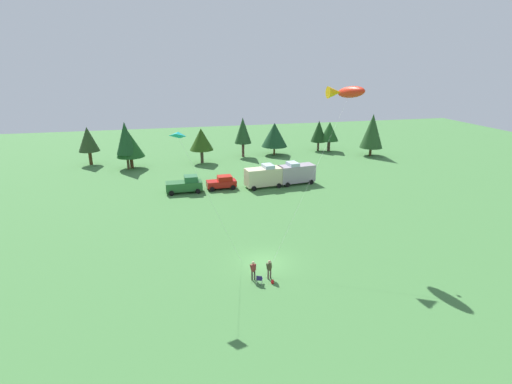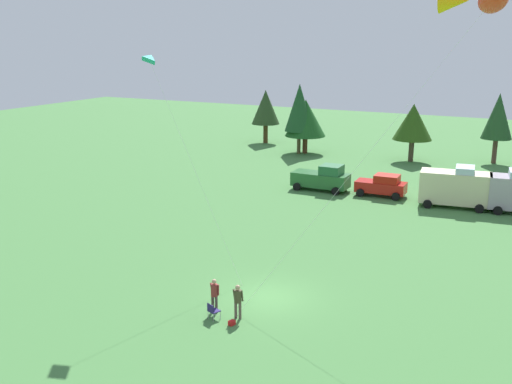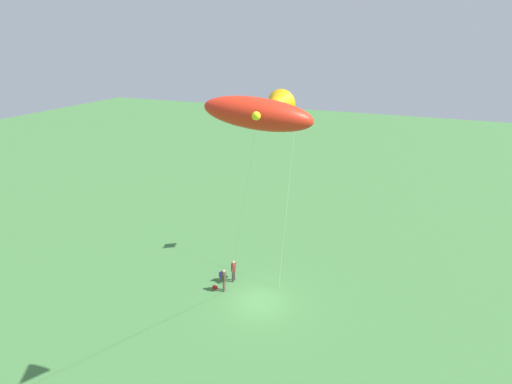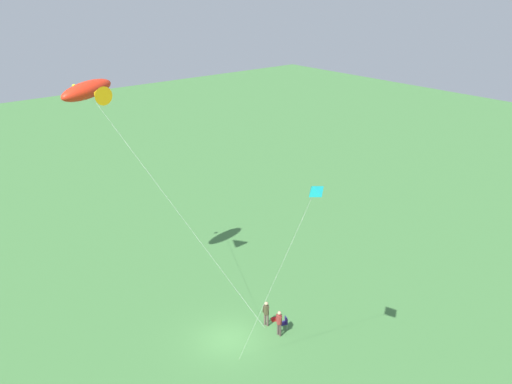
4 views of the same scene
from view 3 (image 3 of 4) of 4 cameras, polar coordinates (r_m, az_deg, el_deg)
ground_plane at (r=28.82m, az=0.47°, el=-15.47°), size 160.00×160.00×0.00m
person_kite_flyer at (r=29.47m, az=-4.60°, el=-12.21°), size 0.56×0.39×1.74m
folding_chair at (r=30.78m, az=-4.78°, el=-11.81°), size 0.62×0.62×0.82m
person_spectator at (r=30.46m, az=-3.24°, el=-10.96°), size 0.55×0.36×1.74m
backpack_on_grass at (r=30.21m, az=-5.88°, el=-13.41°), size 0.31×0.37×0.22m
kite_large_fish at (r=13.82m, az=1.00°, el=11.37°), size 10.94×8.25×15.57m
kite_delta_teal at (r=30.20m, az=5.91°, el=11.27°), size 5.67×1.14×12.45m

